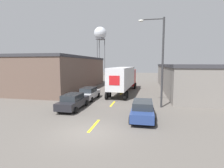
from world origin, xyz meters
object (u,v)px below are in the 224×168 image
(parked_car_left_far, at_px, (89,93))
(parked_car_right_near, at_px, (143,110))
(parked_car_left_near, at_px, (73,101))
(water_tower, at_px, (100,34))
(semi_truck, at_px, (124,78))
(street_lamp, at_px, (160,57))

(parked_car_left_far, relative_size, parked_car_right_near, 1.00)
(parked_car_left_near, xyz_separation_m, water_tower, (-11.57, 54.05, 15.71))
(semi_truck, height_order, parked_car_right_near, semi_truck)
(parked_car_left_far, height_order, street_lamp, street_lamp)
(semi_truck, relative_size, parked_car_left_far, 2.84)
(parked_car_right_near, relative_size, parked_car_left_near, 1.00)
(parked_car_left_far, distance_m, parked_car_right_near, 9.66)
(parked_car_left_far, relative_size, parked_car_left_near, 1.00)
(parked_car_left_near, height_order, street_lamp, street_lamp)
(water_tower, bearing_deg, parked_car_left_far, -76.76)
(parked_car_left_near, relative_size, water_tower, 0.25)
(parked_car_right_near, distance_m, parked_car_left_near, 7.16)
(semi_truck, bearing_deg, parked_car_left_near, -106.07)
(parked_car_left_far, bearing_deg, semi_truck, 58.54)
(parked_car_left_far, bearing_deg, parked_car_right_near, -44.40)
(parked_car_right_near, height_order, water_tower, water_tower)
(parked_car_left_far, xyz_separation_m, parked_car_right_near, (6.90, -6.76, 0.00))
(parked_car_left_far, distance_m, street_lamp, 9.86)
(parked_car_left_near, bearing_deg, semi_truck, 71.24)
(water_tower, bearing_deg, parked_car_right_near, -71.73)
(semi_truck, distance_m, parked_car_left_far, 7.27)
(parked_car_left_far, bearing_deg, parked_car_left_near, -90.00)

